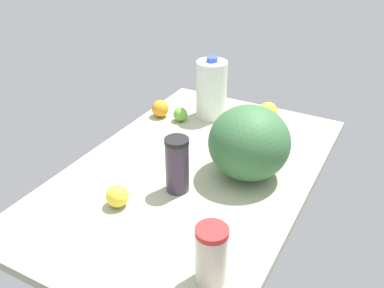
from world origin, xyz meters
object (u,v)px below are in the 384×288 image
(shaker_bottle, at_px, (177,165))
(lime_near_front, at_px, (180,114))
(watermelon, at_px, (249,143))
(lemon_far_back, at_px, (268,111))
(milk_jug, at_px, (211,89))
(lemon_loose, at_px, (117,196))
(tumbler_cup, at_px, (211,255))
(orange_beside_bowl, at_px, (160,109))

(shaker_bottle, relative_size, lime_near_front, 3.14)
(shaker_bottle, distance_m, lime_near_front, 0.48)
(watermelon, bearing_deg, shaker_bottle, 138.83)
(shaker_bottle, xyz_separation_m, watermelon, (0.18, -0.16, 0.03))
(lemon_far_back, bearing_deg, milk_jug, 108.47)
(milk_jug, height_order, lemon_loose, milk_jug)
(lemon_far_back, relative_size, lime_near_front, 1.33)
(lemon_far_back, bearing_deg, lemon_loose, 165.14)
(shaker_bottle, distance_m, watermelon, 0.24)
(tumbler_cup, relative_size, lemon_far_back, 2.05)
(milk_jug, xyz_separation_m, shaker_bottle, (-0.52, -0.14, -0.03))
(lemon_loose, bearing_deg, orange_beside_bowl, 20.03)
(shaker_bottle, xyz_separation_m, lime_near_front, (0.42, 0.23, -0.06))
(watermelon, height_order, lemon_far_back, watermelon)
(lemon_loose, relative_size, orange_beside_bowl, 0.96)
(shaker_bottle, bearing_deg, milk_jug, 15.03)
(lime_near_front, bearing_deg, tumbler_cup, -145.39)
(lemon_loose, bearing_deg, watermelon, -39.22)
(lemon_loose, relative_size, lime_near_front, 1.17)
(lemon_loose, bearing_deg, lime_near_front, 11.13)
(lime_near_front, bearing_deg, milk_jug, -41.07)
(milk_jug, xyz_separation_m, lemon_far_back, (0.07, -0.22, -0.08))
(watermelon, xyz_separation_m, lime_near_front, (0.23, 0.39, -0.09))
(lemon_loose, xyz_separation_m, lime_near_front, (0.57, 0.11, -0.00))
(milk_jug, distance_m, lemon_far_back, 0.25)
(lemon_loose, height_order, orange_beside_bowl, orange_beside_bowl)
(lemon_far_back, xyz_separation_m, orange_beside_bowl, (-0.18, 0.40, -0.00))
(shaker_bottle, bearing_deg, tumbler_cup, -137.88)
(milk_jug, distance_m, shaker_bottle, 0.54)
(tumbler_cup, distance_m, orange_beside_bowl, 0.90)
(tumbler_cup, xyz_separation_m, shaker_bottle, (0.28, 0.25, 0.01))
(shaker_bottle, bearing_deg, watermelon, -41.17)
(lime_near_front, height_order, orange_beside_bowl, orange_beside_bowl)
(shaker_bottle, height_order, lime_near_front, shaker_bottle)
(lime_near_front, xyz_separation_m, orange_beside_bowl, (-0.00, 0.09, 0.01))
(tumbler_cup, xyz_separation_m, orange_beside_bowl, (0.69, 0.57, -0.04))
(tumbler_cup, distance_m, shaker_bottle, 0.38)
(lemon_loose, xyz_separation_m, orange_beside_bowl, (0.57, 0.21, 0.00))
(milk_jug, bearing_deg, watermelon, -138.38)
(lemon_far_back, distance_m, orange_beside_bowl, 0.44)
(tumbler_cup, xyz_separation_m, watermelon, (0.46, 0.09, 0.04))
(watermelon, relative_size, lime_near_front, 4.54)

